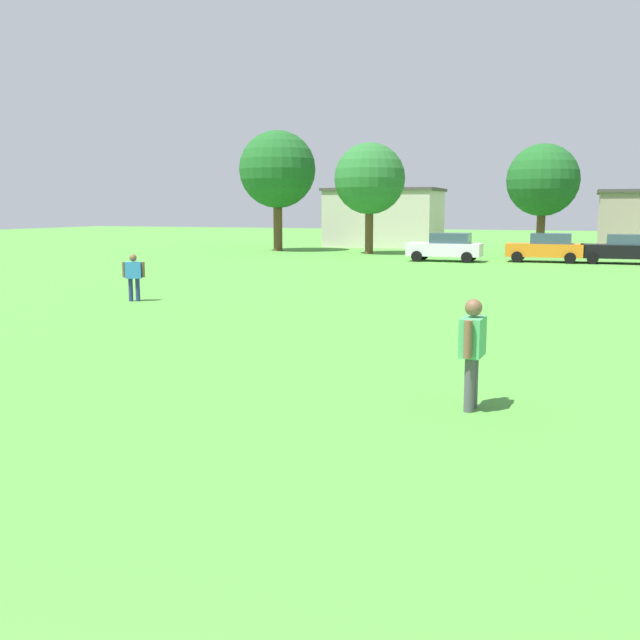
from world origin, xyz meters
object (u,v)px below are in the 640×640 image
parked_car_orange_1 (546,247)px  parked_car_black_2 (622,249)px  tree_center_left (543,180)px  tree_left (370,179)px  tree_far_left (277,170)px  bystander_near_trees (134,273)px  parked_car_white_0 (446,247)px  adult_bystander (472,344)px

parked_car_orange_1 → parked_car_black_2: size_ratio=1.00×
parked_car_orange_1 → tree_center_left: 6.88m
tree_left → tree_far_left: bearing=170.5°
parked_car_orange_1 → parked_car_black_2: bearing=-178.4°
bystander_near_trees → tree_center_left: size_ratio=0.22×
parked_car_orange_1 → tree_far_left: (-19.33, 5.39, 5.04)m
parked_car_orange_1 → parked_car_white_0: bearing=13.9°
parked_car_white_0 → tree_far_left: 16.12m
parked_car_black_2 → tree_left: 17.11m
parked_car_orange_1 → tree_left: 13.34m
parked_car_white_0 → parked_car_black_2: same height
tree_left → adult_bystander: bearing=-71.4°
parked_car_white_0 → adult_bystander: bearing=101.1°
parked_car_white_0 → tree_center_left: size_ratio=0.59×
bystander_near_trees → tree_center_left: tree_center_left is taller
parked_car_orange_1 → parked_car_black_2: 4.13m
adult_bystander → parked_car_orange_1: (-0.71, 33.58, -0.17)m
adult_bystander → tree_left: tree_left is taller
parked_car_black_2 → parked_car_white_0: bearing=8.8°
tree_far_left → tree_left: size_ratio=1.16×
parked_car_white_0 → parked_car_orange_1: (5.60, 1.38, 0.00)m
tree_far_left → tree_left: tree_far_left is taller
adult_bystander → parked_car_white_0: 32.81m
bystander_near_trees → parked_car_black_2: size_ratio=0.37×
adult_bystander → parked_car_orange_1: adult_bystander is taller
parked_car_black_2 → bystander_near_trees: bearing=56.0°
bystander_near_trees → tree_far_left: (-7.32, 29.23, 4.96)m
bystander_near_trees → tree_left: size_ratio=0.21×
bystander_near_trees → tree_left: 28.30m
adult_bystander → parked_car_black_2: size_ratio=0.40×
parked_car_white_0 → tree_far_left: (-13.73, 6.77, 5.04)m
parked_car_orange_1 → adult_bystander: bearing=91.2°
tree_left → tree_center_left: size_ratio=1.04×
bystander_near_trees → parked_car_black_2: parked_car_black_2 is taller
adult_bystander → bystander_near_trees: adult_bystander is taller
bystander_near_trees → adult_bystander: bearing=-61.4°
bystander_near_trees → tree_far_left: tree_far_left is taller
parked_car_white_0 → tree_center_left: bearing=-125.5°
adult_bystander → tree_far_left: 44.09m
adult_bystander → parked_car_black_2: 33.87m
tree_far_left → tree_center_left: 18.67m
bystander_near_trees → tree_far_left: bearing=80.1°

